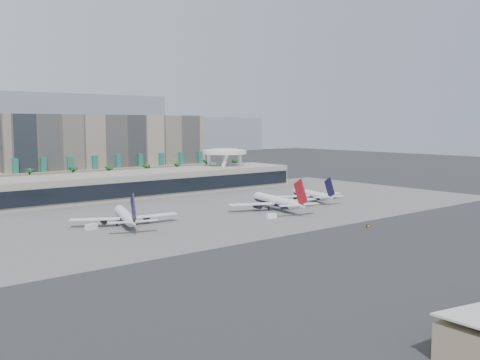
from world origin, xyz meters
TOP-DOWN VIEW (x-y plane):
  - ground at (0.00, 0.00)m, footprint 900.00×900.00m
  - apron_pad at (0.00, 55.00)m, footprint 260.00×130.00m
  - mountain_ridge at (27.88, 470.00)m, footprint 680.00×60.00m
  - hotel at (10.00, 174.41)m, footprint 140.00×30.00m
  - terminal at (0.00, 109.84)m, footprint 170.00×32.50m
  - saucer_structure at (55.00, 116.00)m, footprint 26.00×26.00m
  - palm_row at (7.00, 145.00)m, footprint 157.80×2.80m
  - airliner_left at (-48.43, 39.27)m, footprint 37.31×38.61m
  - airliner_centre at (17.67, 30.87)m, footprint 41.72×43.37m
  - airliner_right at (48.62, 40.13)m, footprint 35.09×36.42m
  - service_vehicle_a at (-61.23, 39.86)m, footprint 4.48×3.18m
  - service_vehicle_b at (2.19, 17.06)m, footprint 4.01×2.83m
  - taxiway_sign at (17.08, -17.67)m, footprint 2.15×0.51m

SIDE VIEW (x-z plane):
  - ground at x=0.00m, z-range 0.00..0.00m
  - apron_pad at x=0.00m, z-range 0.00..0.06m
  - taxiway_sign at x=17.08m, z-range 0.00..0.97m
  - service_vehicle_b at x=2.19m, z-range 0.00..1.87m
  - service_vehicle_a at x=-61.23m, z-range 0.00..1.99m
  - airliner_right at x=48.62m, z-range -3.18..9.64m
  - airliner_left at x=-48.43m, z-range -3.42..10.37m
  - airliner_centre at x=17.67m, z-range -3.75..11.39m
  - terminal at x=0.00m, z-range -0.73..13.77m
  - palm_row at x=7.00m, z-range 3.95..17.05m
  - hotel at x=10.00m, z-range -4.19..37.81m
  - saucer_structure at x=55.00m, z-range 7.51..29.40m
  - mountain_ridge at x=27.88m, z-range -5.11..64.89m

